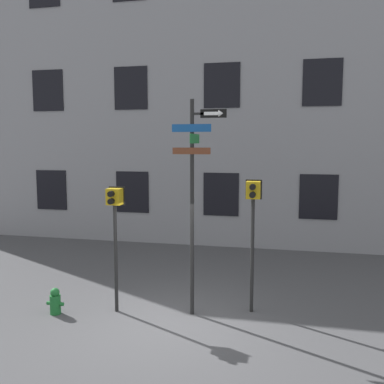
% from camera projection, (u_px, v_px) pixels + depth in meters
% --- Properties ---
extents(ground_plane, '(60.00, 60.00, 0.00)m').
position_uv_depth(ground_plane, '(170.00, 324.00, 9.06)').
color(ground_plane, '#424244').
extents(building_facade, '(24.00, 0.63, 11.70)m').
position_uv_depth(building_facade, '(223.00, 87.00, 15.47)').
color(building_facade, gray).
rests_on(building_facade, ground_plane).
extents(street_sign_pole, '(1.17, 0.89, 4.74)m').
position_uv_depth(street_sign_pole, '(194.00, 188.00, 9.25)').
color(street_sign_pole, black).
rests_on(street_sign_pole, ground_plane).
extents(pedestrian_signal_left, '(0.38, 0.40, 2.84)m').
position_uv_depth(pedestrian_signal_left, '(115.00, 215.00, 9.49)').
color(pedestrian_signal_left, black).
rests_on(pedestrian_signal_left, ground_plane).
extents(pedestrian_signal_right, '(0.37, 0.40, 3.00)m').
position_uv_depth(pedestrian_signal_right, '(253.00, 210.00, 9.45)').
color(pedestrian_signal_right, black).
rests_on(pedestrian_signal_right, ground_plane).
extents(fire_hydrant, '(0.40, 0.24, 0.60)m').
position_uv_depth(fire_hydrant, '(55.00, 302.00, 9.56)').
color(fire_hydrant, '#196028').
rests_on(fire_hydrant, ground_plane).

